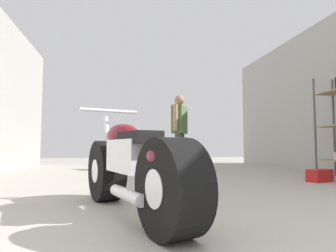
% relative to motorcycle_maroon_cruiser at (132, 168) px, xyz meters
% --- Properties ---
extents(ground_plane, '(18.82, 18.82, 0.00)m').
position_rel_motorcycle_maroon_cruiser_xyz_m(ground_plane, '(0.87, 2.30, -0.38)').
color(ground_plane, '#A8A399').
extents(motorcycle_maroon_cruiser, '(0.90, 1.98, 0.94)m').
position_rel_motorcycle_maroon_cruiser_xyz_m(motorcycle_maroon_cruiser, '(0.00, 0.00, 0.00)').
color(motorcycle_maroon_cruiser, black).
rests_on(motorcycle_maroon_cruiser, ground_plane).
extents(mechanic_in_blue, '(0.46, 0.66, 1.76)m').
position_rel_motorcycle_maroon_cruiser_xyz_m(mechanic_in_blue, '(1.33, 4.21, 0.61)').
color(mechanic_in_blue, '#4C4C4C').
rests_on(mechanic_in_blue, ground_plane).
extents(red_toolbox, '(0.44, 0.32, 0.19)m').
position_rel_motorcycle_maroon_cruiser_xyz_m(red_toolbox, '(3.02, 1.69, -0.29)').
color(red_toolbox, '#B21919').
rests_on(red_toolbox, ground_plane).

